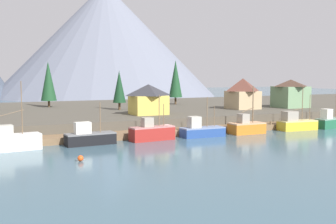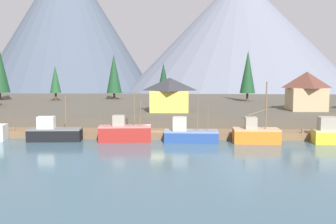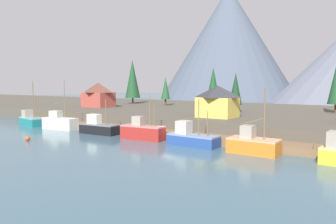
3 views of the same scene
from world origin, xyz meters
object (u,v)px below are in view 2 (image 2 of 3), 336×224
(fishing_boat_orange, at_px, (256,134))
(house_tan, at_px, (306,90))
(house_yellow, at_px, (170,94))
(fishing_boat_black, at_px, (54,133))
(conifer_near_left, at_px, (55,79))
(fishing_boat_blue, at_px, (189,134))
(conifer_mid_left, at_px, (248,72))
(fishing_boat_red, at_px, (125,132))
(conifer_near_right, at_px, (163,80))
(conifer_mid_right, at_px, (114,74))

(fishing_boat_orange, relative_size, house_tan, 1.20)
(house_yellow, bearing_deg, fishing_boat_black, -135.68)
(conifer_near_left, bearing_deg, fishing_boat_blue, -50.24)
(conifer_mid_left, bearing_deg, house_yellow, -126.57)
(fishing_boat_red, bearing_deg, conifer_near_right, 76.41)
(fishing_boat_orange, relative_size, conifer_near_left, 1.01)
(fishing_boat_black, distance_m, house_tan, 42.97)
(fishing_boat_orange, xyz_separation_m, conifer_mid_left, (4.32, 36.72, 7.82))
(conifer_mid_right, bearing_deg, fishing_boat_black, -91.05)
(fishing_boat_black, bearing_deg, fishing_boat_red, -4.34)
(fishing_boat_black, relative_size, fishing_boat_orange, 0.90)
(fishing_boat_blue, bearing_deg, house_yellow, 103.27)
(fishing_boat_black, bearing_deg, house_yellow, 40.01)
(fishing_boat_black, relative_size, fishing_boat_red, 1.02)
(fishing_boat_black, bearing_deg, conifer_mid_right, 84.65)
(fishing_boat_black, bearing_deg, conifer_near_left, 103.55)
(conifer_mid_left, bearing_deg, conifer_mid_right, 171.65)
(conifer_near_right, bearing_deg, conifer_mid_right, 131.35)
(fishing_boat_red, height_order, conifer_near_right, conifer_near_right)
(house_yellow, bearing_deg, conifer_near_left, 141.25)
(conifer_mid_left, bearing_deg, fishing_boat_orange, -96.70)
(fishing_boat_orange, distance_m, conifer_near_left, 53.34)
(fishing_boat_orange, xyz_separation_m, house_yellow, (-12.01, 14.72, 4.27))
(fishing_boat_black, xyz_separation_m, house_yellow, (15.07, 14.72, 4.32))
(fishing_boat_black, distance_m, house_yellow, 21.50)
(conifer_near_left, bearing_deg, conifer_mid_left, 0.73)
(fishing_boat_orange, bearing_deg, conifer_near_left, 136.92)
(fishing_boat_blue, height_order, conifer_near_right, conifer_near_right)
(fishing_boat_blue, height_order, house_tan, house_tan)
(house_tan, bearing_deg, conifer_near_left, 160.10)
(fishing_boat_red, distance_m, house_yellow, 16.24)
(fishing_boat_orange, distance_m, conifer_near_right, 30.91)
(house_tan, bearing_deg, house_yellow, -172.31)
(conifer_near_left, height_order, conifer_mid_right, conifer_mid_right)
(fishing_boat_blue, bearing_deg, conifer_mid_left, 71.01)
(fishing_boat_orange, height_order, conifer_mid_right, conifer_mid_right)
(fishing_boat_black, xyz_separation_m, fishing_boat_red, (9.66, -0.01, 0.13))
(conifer_mid_right, bearing_deg, fishing_boat_red, -77.81)
(fishing_boat_black, height_order, conifer_mid_left, conifer_mid_left)
(conifer_near_left, bearing_deg, fishing_boat_orange, -43.04)
(fishing_boat_red, distance_m, conifer_near_right, 27.90)
(house_tan, distance_m, conifer_near_right, 27.05)
(fishing_boat_orange, relative_size, house_yellow, 1.20)
(house_yellow, bearing_deg, conifer_mid_right, 118.38)
(fishing_boat_orange, bearing_deg, conifer_mid_right, 122.53)
(house_tan, relative_size, conifer_mid_right, 0.63)
(fishing_boat_black, bearing_deg, conifer_mid_left, 45.16)
(house_yellow, distance_m, conifer_mid_left, 27.62)
(house_yellow, bearing_deg, fishing_boat_blue, -77.33)
(fishing_boat_blue, height_order, conifer_near_left, conifer_near_left)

